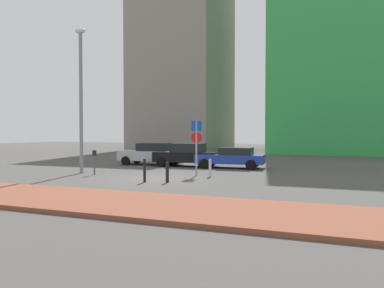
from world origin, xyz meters
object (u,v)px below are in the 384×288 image
(street_lamp, at_px, (81,90))
(parked_car_blue, at_px, (232,157))
(parking_sign_post, at_px, (196,141))
(traffic_bollard_near, at_px, (145,171))
(traffic_bollard_mid, at_px, (210,168))
(parked_car_black, at_px, (187,155))
(parked_car_silver, at_px, (152,154))
(traffic_bollard_far, at_px, (167,172))
(parking_meter, at_px, (94,159))

(street_lamp, bearing_deg, parked_car_blue, 39.15)
(parking_sign_post, distance_m, street_lamp, 7.30)
(traffic_bollard_near, bearing_deg, traffic_bollard_mid, 53.57)
(street_lamp, bearing_deg, parked_car_black, 56.19)
(parked_car_silver, distance_m, traffic_bollard_near, 9.26)
(parked_car_blue, xyz_separation_m, street_lamp, (-7.32, -5.96, 4.06))
(traffic_bollard_near, height_order, traffic_bollard_mid, traffic_bollard_near)
(parked_car_silver, relative_size, traffic_bollard_near, 4.29)
(parked_car_blue, bearing_deg, traffic_bollard_far, -97.71)
(traffic_bollard_near, bearing_deg, parking_meter, 157.24)
(parked_car_black, bearing_deg, street_lamp, -123.81)
(parked_car_silver, bearing_deg, street_lamp, -101.56)
(parked_car_black, relative_size, street_lamp, 0.54)
(traffic_bollard_mid, height_order, traffic_bollard_far, traffic_bollard_far)
(street_lamp, relative_size, traffic_bollard_mid, 8.86)
(parked_car_silver, distance_m, parking_sign_post, 7.45)
(parked_car_blue, bearing_deg, traffic_bollard_mid, -88.43)
(parked_car_silver, height_order, parked_car_blue, parked_car_silver)
(parked_car_black, height_order, traffic_bollard_near, parked_car_black)
(parked_car_silver, distance_m, parking_meter, 6.69)
(street_lamp, xyz_separation_m, traffic_bollard_far, (6.26, -1.84, -4.29))
(parked_car_silver, xyz_separation_m, parked_car_blue, (6.03, -0.33, -0.09))
(parked_car_black, bearing_deg, traffic_bollard_near, -82.13)
(parked_car_blue, xyz_separation_m, traffic_bollard_near, (-2.11, -8.06, -0.17))
(parked_car_silver, height_order, parked_car_black, parked_car_black)
(parked_car_silver, xyz_separation_m, street_lamp, (-1.29, -6.29, 3.97))
(traffic_bollard_mid, distance_m, traffic_bollard_far, 3.02)
(parked_car_silver, height_order, parking_sign_post, parking_sign_post)
(parked_car_silver, relative_size, street_lamp, 0.57)
(parking_sign_post, relative_size, traffic_bollard_mid, 3.20)
(parking_meter, bearing_deg, parked_car_black, 65.93)
(parked_car_black, xyz_separation_m, traffic_bollard_near, (1.13, -8.19, -0.27))
(parking_meter, xyz_separation_m, traffic_bollard_near, (4.03, -1.69, -0.33))
(parked_car_black, distance_m, parking_sign_post, 5.62)
(parked_car_blue, bearing_deg, traffic_bollard_near, -104.65)
(parking_sign_post, height_order, traffic_bollard_mid, parking_sign_post)
(traffic_bollard_near, bearing_deg, traffic_bollard_far, 13.92)
(parked_car_black, relative_size, traffic_bollard_far, 4.63)
(parking_meter, bearing_deg, traffic_bollard_mid, 12.11)
(parking_meter, relative_size, traffic_bollard_mid, 1.45)
(parking_sign_post, bearing_deg, traffic_bollard_far, -96.38)
(parked_car_silver, distance_m, parked_car_blue, 6.04)
(parked_car_blue, distance_m, parking_meter, 8.84)
(parked_car_silver, height_order, parking_meter, parked_car_silver)
(street_lamp, bearing_deg, parked_car_silver, 78.44)
(parked_car_silver, bearing_deg, parked_car_black, -4.02)
(parked_car_silver, xyz_separation_m, traffic_bollard_mid, (6.17, -5.35, -0.34))
(parked_car_silver, height_order, street_lamp, street_lamp)
(parked_car_silver, bearing_deg, traffic_bollard_mid, -40.92)
(parking_meter, relative_size, street_lamp, 0.16)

